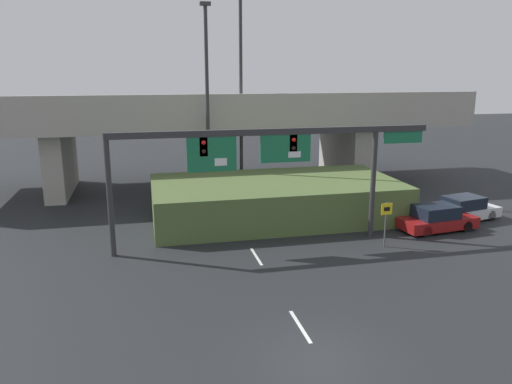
% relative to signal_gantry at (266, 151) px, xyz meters
% --- Properties ---
extents(ground_plane, '(160.00, 160.00, 0.00)m').
position_rel_signal_gantry_xyz_m(ground_plane, '(-0.87, -10.79, -4.99)').
color(ground_plane, black).
extents(lane_markings, '(0.14, 38.12, 0.01)m').
position_rel_signal_gantry_xyz_m(lane_markings, '(-0.87, 1.92, -4.99)').
color(lane_markings, silver).
rests_on(lane_markings, ground).
extents(signal_gantry, '(16.82, 0.44, 6.14)m').
position_rel_signal_gantry_xyz_m(signal_gantry, '(0.00, 0.00, 0.00)').
color(signal_gantry, '#2D2D30').
rests_on(signal_gantry, ground).
extents(speed_limit_sign, '(0.60, 0.11, 2.41)m').
position_rel_signal_gantry_xyz_m(speed_limit_sign, '(6.00, -1.76, -3.42)').
color(speed_limit_sign, '#4C4C4C').
rests_on(speed_limit_sign, ground).
extents(highway_light_pole_near, '(0.70, 0.36, 13.24)m').
position_rel_signal_gantry_xyz_m(highway_light_pole_near, '(-1.76, 9.03, 2.00)').
color(highway_light_pole_near, '#2D2D30').
rests_on(highway_light_pole_near, ground).
extents(highway_light_pole_far, '(0.70, 0.36, 18.15)m').
position_rel_signal_gantry_xyz_m(highway_light_pole_far, '(0.97, 11.34, 4.46)').
color(highway_light_pole_far, '#2D2D30').
rests_on(highway_light_pole_far, ground).
extents(overpass_bridge, '(39.82, 9.88, 7.44)m').
position_rel_signal_gantry_xyz_m(overpass_bridge, '(-0.87, 14.62, 0.09)').
color(overpass_bridge, '#A39E93').
rests_on(overpass_bridge, ground).
extents(grass_embankment, '(15.14, 8.04, 2.33)m').
position_rel_signal_gantry_xyz_m(grass_embankment, '(1.84, 4.84, -3.83)').
color(grass_embankment, '#4C6033').
rests_on(grass_embankment, ground).
extents(parked_sedan_near_right, '(4.68, 2.36, 1.49)m').
position_rel_signal_gantry_xyz_m(parked_sedan_near_right, '(10.22, 0.13, -4.30)').
color(parked_sedan_near_right, maroon).
rests_on(parked_sedan_near_right, ground).
extents(parked_sedan_mid_right, '(4.63, 2.66, 1.49)m').
position_rel_signal_gantry_xyz_m(parked_sedan_mid_right, '(13.06, 1.63, -4.31)').
color(parked_sedan_mid_right, silver).
rests_on(parked_sedan_mid_right, ground).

